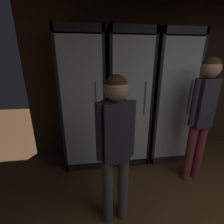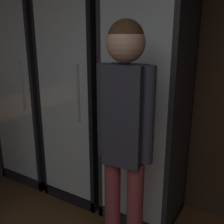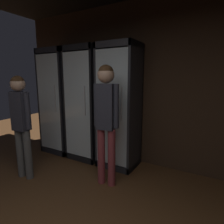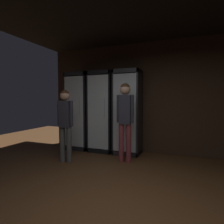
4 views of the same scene
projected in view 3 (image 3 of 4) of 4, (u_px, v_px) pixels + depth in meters
The scene contains 6 objects.
wall_back at pixel (166, 86), 3.08m from camera, with size 6.00×0.06×2.80m, color #382619.
cooler_far_left at pixel (61, 103), 3.92m from camera, with size 0.64×0.58×2.08m.
cooler_left at pixel (88, 105), 3.58m from camera, with size 0.64×0.58×2.08m.
cooler_center at pixel (120, 108), 3.24m from camera, with size 0.64×0.58×2.08m.
shopper_near at pixel (21, 117), 2.79m from camera, with size 0.36×0.21×1.56m.
shopper_far at pixel (106, 112), 2.58m from camera, with size 0.37×0.23×1.71m.
Camera 3 is at (0.77, -0.11, 1.55)m, focal length 30.27 mm.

